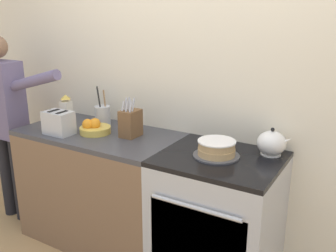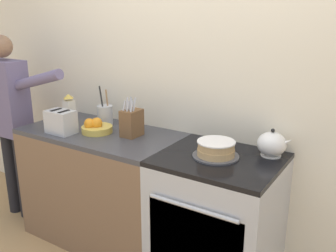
{
  "view_description": "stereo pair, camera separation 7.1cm",
  "coord_description": "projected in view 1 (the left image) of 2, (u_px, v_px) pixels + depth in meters",
  "views": [
    {
      "loc": [
        1.12,
        -1.68,
        1.73
      ],
      "look_at": [
        -0.05,
        0.29,
        1.04
      ],
      "focal_mm": 40.0,
      "sensor_mm": 36.0,
      "label": 1
    },
    {
      "loc": [
        1.18,
        -1.64,
        1.73
      ],
      "look_at": [
        -0.05,
        0.29,
        1.04
      ],
      "focal_mm": 40.0,
      "sensor_mm": 36.0,
      "label": 2
    }
  ],
  "objects": [
    {
      "name": "utensil_crock",
      "position": [
        103.0,
        115.0,
        2.9
      ],
      "size": [
        0.12,
        0.12,
        0.31
      ],
      "color": "#B7BABF",
      "rests_on": "counter_cabinet"
    },
    {
      "name": "wall_back",
      "position": [
        201.0,
        78.0,
        2.59
      ],
      "size": [
        8.0,
        0.04,
        2.6
      ],
      "color": "silver",
      "rests_on": "ground_plane"
    },
    {
      "name": "person_baker",
      "position": [
        5.0,
        114.0,
        3.06
      ],
      "size": [
        0.91,
        0.2,
        1.57
      ],
      "rotation": [
        0.0,
        0.0,
        -0.15
      ],
      "color": "black",
      "rests_on": "ground_plane"
    },
    {
      "name": "stove_range",
      "position": [
        217.0,
        221.0,
        2.41
      ],
      "size": [
        0.74,
        0.67,
        0.89
      ],
      "color": "#B7BABF",
      "rests_on": "ground_plane"
    },
    {
      "name": "knife_block",
      "position": [
        130.0,
        123.0,
        2.64
      ],
      "size": [
        0.11,
        0.15,
        0.28
      ],
      "color": "brown",
      "rests_on": "counter_cabinet"
    },
    {
      "name": "milk_carton",
      "position": [
        66.0,
        111.0,
        2.89
      ],
      "size": [
        0.07,
        0.07,
        0.24
      ],
      "color": "white",
      "rests_on": "counter_cabinet"
    },
    {
      "name": "fruit_bowl",
      "position": [
        94.0,
        128.0,
        2.72
      ],
      "size": [
        0.23,
        0.23,
        0.11
      ],
      "color": "gold",
      "rests_on": "counter_cabinet"
    },
    {
      "name": "counter_cabinet",
      "position": [
        101.0,
        186.0,
        2.89
      ],
      "size": [
        1.2,
        0.63,
        0.89
      ],
      "color": "brown",
      "rests_on": "ground_plane"
    },
    {
      "name": "tea_kettle",
      "position": [
        272.0,
        143.0,
        2.3
      ],
      "size": [
        0.22,
        0.18,
        0.17
      ],
      "color": "white",
      "rests_on": "stove_range"
    },
    {
      "name": "toaster",
      "position": [
        59.0,
        123.0,
        2.69
      ],
      "size": [
        0.22,
        0.14,
        0.17
      ],
      "color": "#B7BABF",
      "rests_on": "counter_cabinet"
    },
    {
      "name": "layer_cake",
      "position": [
        217.0,
        149.0,
        2.28
      ],
      "size": [
        0.29,
        0.29,
        0.1
      ],
      "color": "#4C4C51",
      "rests_on": "stove_range"
    }
  ]
}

